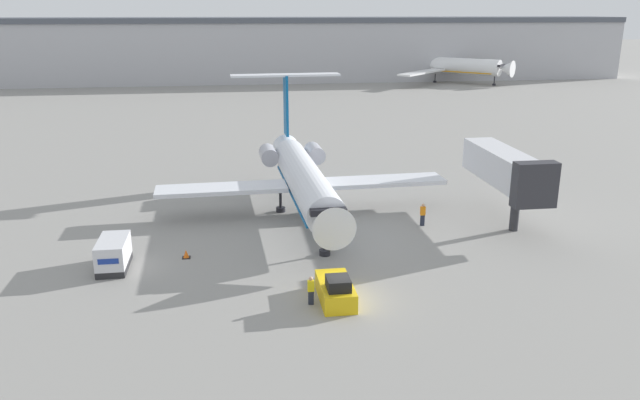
{
  "coord_description": "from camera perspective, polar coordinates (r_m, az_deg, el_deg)",
  "views": [
    {
      "loc": [
        -6.42,
        -33.52,
        16.88
      ],
      "look_at": [
        0.0,
        10.5,
        3.16
      ],
      "focal_mm": 35.0,
      "sensor_mm": 36.0,
      "label": 1
    }
  ],
  "objects": [
    {
      "name": "ground_plane",
      "position": [
        38.08,
        2.31,
        -9.18
      ],
      "size": [
        600.0,
        600.0,
        0.0
      ],
      "primitive_type": "plane",
      "color": "gray"
    },
    {
      "name": "terminal_building",
      "position": [
        153.95,
        -6.06,
        13.53
      ],
      "size": [
        180.0,
        16.8,
        14.8
      ],
      "color": "#B2B2B7",
      "rests_on": "ground"
    },
    {
      "name": "airplane_main",
      "position": [
        52.85,
        -1.53,
        2.18
      ],
      "size": [
        24.72,
        25.47,
        10.69
      ],
      "color": "silver",
      "rests_on": "ground"
    },
    {
      "name": "pushback_tug",
      "position": [
        37.81,
        1.44,
        -8.21
      ],
      "size": [
        1.93,
        4.24,
        1.86
      ],
      "color": "yellow",
      "rests_on": "ground"
    },
    {
      "name": "luggage_cart",
      "position": [
        44.38,
        -18.37,
        -4.7
      ],
      "size": [
        1.87,
        3.78,
        2.06
      ],
      "color": "#232326",
      "rests_on": "ground"
    },
    {
      "name": "worker_near_tug",
      "position": [
        37.23,
        -0.83,
        -8.22
      ],
      "size": [
        0.4,
        0.25,
        1.78
      ],
      "color": "#232838",
      "rests_on": "ground"
    },
    {
      "name": "worker_by_wing",
      "position": [
        50.95,
        9.37,
        -1.26
      ],
      "size": [
        0.4,
        0.26,
        1.87
      ],
      "color": "#232838",
      "rests_on": "ground"
    },
    {
      "name": "traffic_cone_left",
      "position": [
        45.09,
        -12.15,
        -4.86
      ],
      "size": [
        0.57,
        0.57,
        0.6
      ],
      "color": "black",
      "rests_on": "ground"
    },
    {
      "name": "airplane_parked_far_left",
      "position": [
        154.22,
        11.27,
        11.99
      ],
      "size": [
        29.21,
        29.97,
        10.88
      ],
      "color": "white",
      "rests_on": "ground"
    },
    {
      "name": "jet_bridge",
      "position": [
        52.53,
        16.66,
        2.72
      ],
      "size": [
        3.2,
        11.68,
        6.19
      ],
      "color": "#2D2D33",
      "rests_on": "ground"
    }
  ]
}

